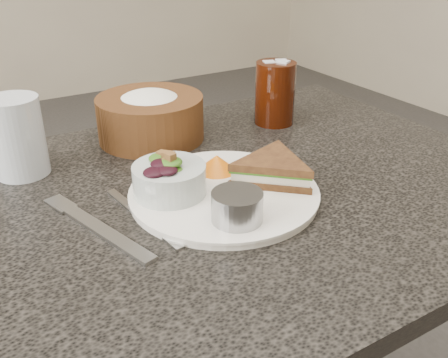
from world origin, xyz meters
name	(u,v)px	position (x,y,z in m)	size (l,w,h in m)	color
dinner_plate	(224,193)	(0.00, -0.03, 0.76)	(0.28, 0.28, 0.01)	white
sandwich	(273,170)	(0.08, -0.04, 0.78)	(0.14, 0.14, 0.04)	brown
salad_bowl	(169,174)	(-0.07, 0.00, 0.79)	(0.11, 0.11, 0.06)	#AFBBB5
dressing_ramekin	(237,207)	(-0.03, -0.11, 0.78)	(0.07, 0.07, 0.04)	gray
orange_wedge	(217,163)	(0.02, 0.03, 0.78)	(0.06, 0.06, 0.03)	orange
fork	(102,230)	(-0.18, -0.02, 0.75)	(0.02, 0.20, 0.01)	#B7B7B8
knife	(142,217)	(-0.13, -0.02, 0.75)	(0.01, 0.19, 0.00)	#B1B2B4
bread_basket	(150,111)	(0.00, 0.24, 0.81)	(0.20, 0.20, 0.11)	#523019
cola_glass	(275,90)	(0.25, 0.19, 0.82)	(0.08, 0.08, 0.14)	black
water_glass	(17,137)	(-0.24, 0.21, 0.81)	(0.08, 0.08, 0.13)	silver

